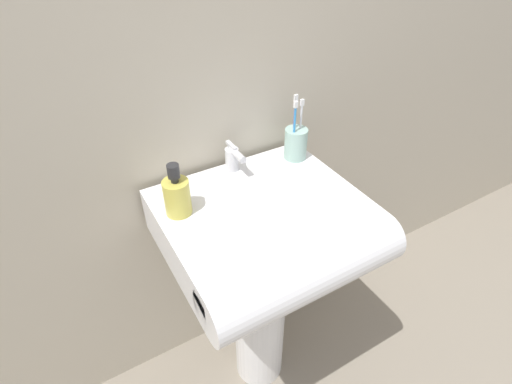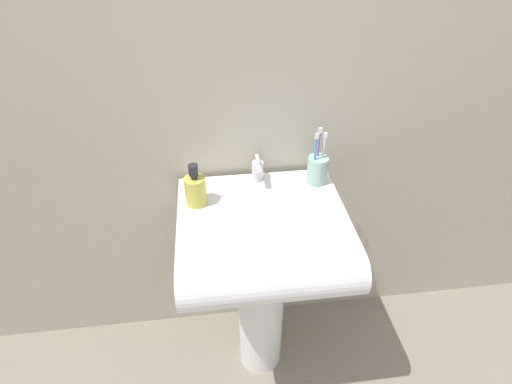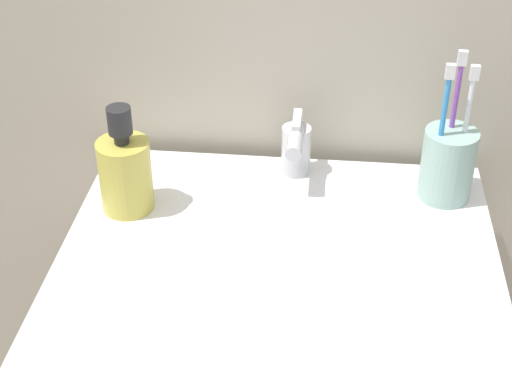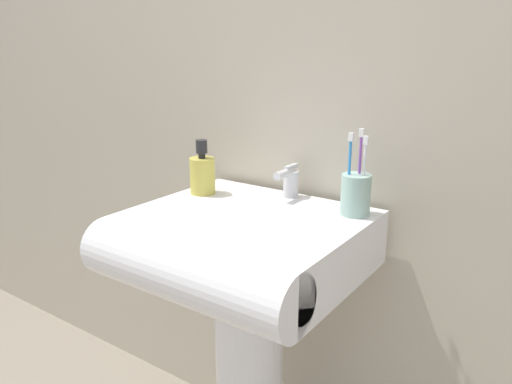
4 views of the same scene
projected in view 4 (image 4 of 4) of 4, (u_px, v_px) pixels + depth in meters
The scene contains 6 objects.
wall_back at pixel (306, 69), 1.37m from camera, with size 5.00×0.05×2.40m, color #B7AD99.
sink_pedestal at pixel (249, 384), 1.39m from camera, with size 0.18×0.18×0.71m, color white.
sink_basin at pixel (236, 247), 1.22m from camera, with size 0.56×0.53×0.14m.
faucet at pixel (290, 181), 1.37m from camera, with size 0.04×0.10×0.09m.
toothbrush_cup at pixel (356, 193), 1.23m from camera, with size 0.07×0.07×0.21m.
soap_bottle at pixel (202, 174), 1.41m from camera, with size 0.07×0.07×0.15m.
Camera 4 is at (0.69, -0.96, 1.26)m, focal length 35.00 mm.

